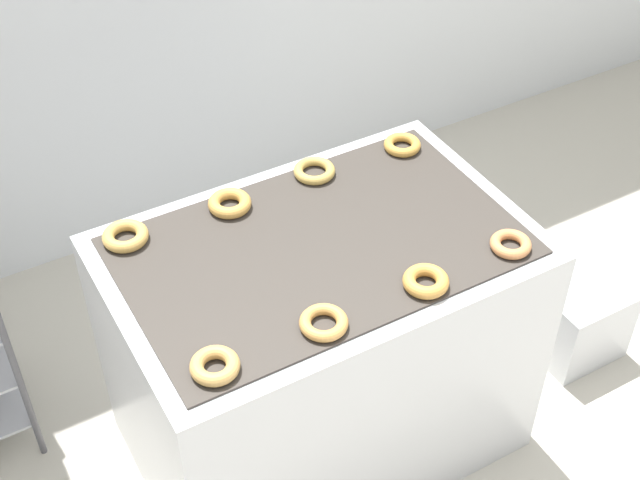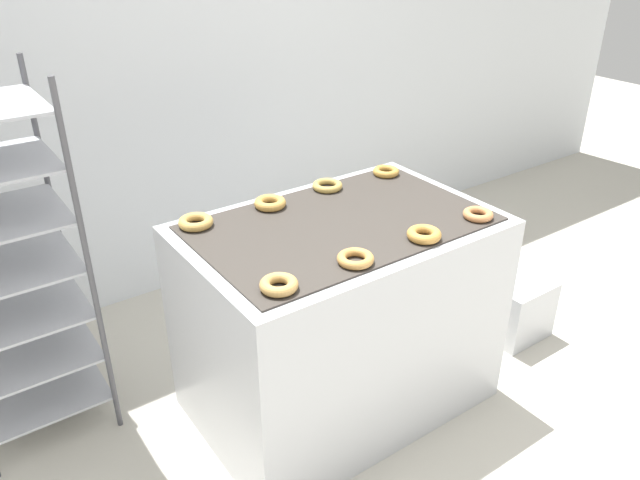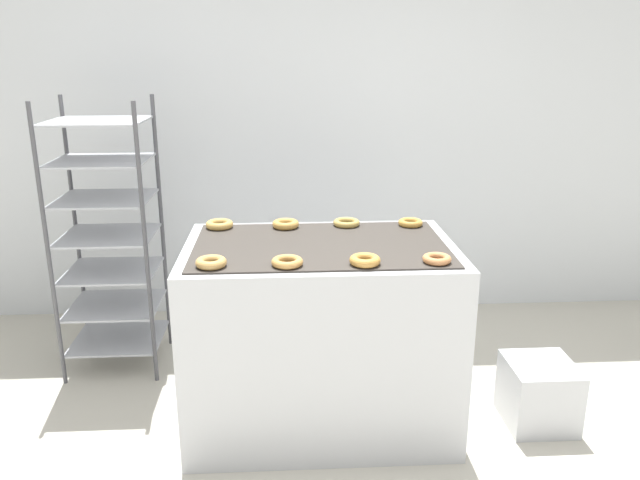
{
  "view_description": "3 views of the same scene",
  "coord_description": "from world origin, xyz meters",
  "px_view_note": "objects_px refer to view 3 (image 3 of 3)",
  "views": [
    {
      "loc": [
        -1.0,
        -1.08,
        2.74
      ],
      "look_at": [
        0.0,
        0.67,
        0.96
      ],
      "focal_mm": 50.0,
      "sensor_mm": 36.0,
      "label": 1
    },
    {
      "loc": [
        -1.4,
        -1.16,
        2.08
      ],
      "look_at": [
        0.0,
        0.82,
        0.8
      ],
      "focal_mm": 35.0,
      "sensor_mm": 36.0,
      "label": 2
    },
    {
      "loc": [
        -0.17,
        -2.15,
        1.84
      ],
      "look_at": [
        0.0,
        0.67,
        0.96
      ],
      "focal_mm": 35.0,
      "sensor_mm": 36.0,
      "label": 3
    }
  ],
  "objects_px": {
    "donut_far_right": "(410,223)",
    "glaze_bin": "(539,393)",
    "donut_near_midright": "(365,260)",
    "donut_far_midright": "(346,223)",
    "donut_near_right": "(437,259)",
    "donut_near_midleft": "(287,262)",
    "donut_far_midleft": "(286,224)",
    "baking_rack_cart": "(109,236)",
    "donut_near_left": "(211,262)",
    "fryer_machine": "(320,334)",
    "donut_far_left": "(219,224)"
  },
  "relations": [
    {
      "from": "baking_rack_cart",
      "to": "donut_far_right",
      "type": "xyz_separation_m",
      "value": [
        1.67,
        -0.37,
        0.16
      ]
    },
    {
      "from": "donut_far_left",
      "to": "fryer_machine",
      "type": "bearing_deg",
      "value": -31.57
    },
    {
      "from": "baking_rack_cart",
      "to": "donut_near_midright",
      "type": "bearing_deg",
      "value": -35.69
    },
    {
      "from": "baking_rack_cart",
      "to": "donut_far_midleft",
      "type": "distance_m",
      "value": 1.1
    },
    {
      "from": "donut_near_midleft",
      "to": "donut_far_right",
      "type": "xyz_separation_m",
      "value": [
        0.65,
        0.59,
        -0.0
      ]
    },
    {
      "from": "donut_near_right",
      "to": "donut_far_right",
      "type": "relative_size",
      "value": 0.98
    },
    {
      "from": "donut_near_left",
      "to": "donut_far_midleft",
      "type": "distance_m",
      "value": 0.67
    },
    {
      "from": "glaze_bin",
      "to": "donut_near_midright",
      "type": "distance_m",
      "value": 1.24
    },
    {
      "from": "donut_near_left",
      "to": "baking_rack_cart",
      "type": "bearing_deg",
      "value": 125.88
    },
    {
      "from": "donut_far_right",
      "to": "donut_far_midright",
      "type": "bearing_deg",
      "value": 176.37
    },
    {
      "from": "donut_near_right",
      "to": "donut_far_midright",
      "type": "relative_size",
      "value": 0.9
    },
    {
      "from": "baking_rack_cart",
      "to": "donut_near_left",
      "type": "height_order",
      "value": "baking_rack_cart"
    },
    {
      "from": "baking_rack_cart",
      "to": "donut_far_midleft",
      "type": "height_order",
      "value": "baking_rack_cart"
    },
    {
      "from": "donut_near_midleft",
      "to": "donut_far_midright",
      "type": "relative_size",
      "value": 0.98
    },
    {
      "from": "glaze_bin",
      "to": "donut_far_left",
      "type": "bearing_deg",
      "value": 165.42
    },
    {
      "from": "fryer_machine",
      "to": "donut_near_left",
      "type": "distance_m",
      "value": 0.75
    },
    {
      "from": "glaze_bin",
      "to": "donut_near_midright",
      "type": "height_order",
      "value": "donut_near_midright"
    },
    {
      "from": "glaze_bin",
      "to": "donut_far_midright",
      "type": "bearing_deg",
      "value": 155.86
    },
    {
      "from": "glaze_bin",
      "to": "donut_far_midright",
      "type": "distance_m",
      "value": 1.31
    },
    {
      "from": "glaze_bin",
      "to": "donut_far_right",
      "type": "xyz_separation_m",
      "value": [
        -0.61,
        0.4,
        0.8
      ]
    },
    {
      "from": "donut_far_left",
      "to": "donut_far_midleft",
      "type": "distance_m",
      "value": 0.34
    },
    {
      "from": "baking_rack_cart",
      "to": "glaze_bin",
      "type": "distance_m",
      "value": 2.5
    },
    {
      "from": "baking_rack_cart",
      "to": "glaze_bin",
      "type": "height_order",
      "value": "baking_rack_cart"
    },
    {
      "from": "baking_rack_cart",
      "to": "donut_near_midleft",
      "type": "distance_m",
      "value": 1.42
    },
    {
      "from": "donut_near_right",
      "to": "donut_far_left",
      "type": "distance_m",
      "value": 1.17
    },
    {
      "from": "donut_far_midleft",
      "to": "donut_far_midright",
      "type": "xyz_separation_m",
      "value": [
        0.32,
        0.02,
        -0.0
      ]
    },
    {
      "from": "glaze_bin",
      "to": "donut_near_left",
      "type": "xyz_separation_m",
      "value": [
        -1.59,
        -0.19,
        0.8
      ]
    },
    {
      "from": "donut_near_midright",
      "to": "donut_far_midleft",
      "type": "height_order",
      "value": "same"
    },
    {
      "from": "donut_far_midleft",
      "to": "donut_far_right",
      "type": "height_order",
      "value": "donut_far_midleft"
    },
    {
      "from": "baking_rack_cart",
      "to": "donut_near_right",
      "type": "height_order",
      "value": "baking_rack_cart"
    },
    {
      "from": "donut_near_midleft",
      "to": "glaze_bin",
      "type": "bearing_deg",
      "value": 8.59
    },
    {
      "from": "donut_far_midright",
      "to": "donut_near_right",
      "type": "bearing_deg",
      "value": -61.41
    },
    {
      "from": "fryer_machine",
      "to": "donut_far_midleft",
      "type": "height_order",
      "value": "donut_far_midleft"
    },
    {
      "from": "donut_near_right",
      "to": "donut_far_midleft",
      "type": "relative_size",
      "value": 0.9
    },
    {
      "from": "fryer_machine",
      "to": "donut_far_midright",
      "type": "distance_m",
      "value": 0.6
    },
    {
      "from": "donut_near_midleft",
      "to": "donut_far_midleft",
      "type": "height_order",
      "value": "donut_far_midleft"
    },
    {
      "from": "donut_near_left",
      "to": "donut_far_right",
      "type": "xyz_separation_m",
      "value": [
        0.98,
        0.59,
        -0.0
      ]
    },
    {
      "from": "donut_near_left",
      "to": "donut_near_midleft",
      "type": "height_order",
      "value": "donut_near_left"
    },
    {
      "from": "fryer_machine",
      "to": "donut_far_right",
      "type": "height_order",
      "value": "donut_far_right"
    },
    {
      "from": "donut_near_midright",
      "to": "donut_near_left",
      "type": "bearing_deg",
      "value": 179.07
    },
    {
      "from": "donut_near_midright",
      "to": "donut_far_left",
      "type": "xyz_separation_m",
      "value": [
        -0.68,
        0.61,
        -0.0
      ]
    },
    {
      "from": "donut_near_midleft",
      "to": "donut_far_left",
      "type": "bearing_deg",
      "value": 119.6
    },
    {
      "from": "donut_near_midleft",
      "to": "donut_far_right",
      "type": "distance_m",
      "value": 0.88
    },
    {
      "from": "donut_far_right",
      "to": "donut_near_midright",
      "type": "bearing_deg",
      "value": -117.92
    },
    {
      "from": "donut_near_midleft",
      "to": "donut_far_midright",
      "type": "distance_m",
      "value": 0.69
    },
    {
      "from": "donut_far_right",
      "to": "glaze_bin",
      "type": "bearing_deg",
      "value": -33.42
    },
    {
      "from": "glaze_bin",
      "to": "donut_far_midleft",
      "type": "distance_m",
      "value": 1.55
    },
    {
      "from": "fryer_machine",
      "to": "donut_near_midright",
      "type": "relative_size",
      "value": 9.58
    },
    {
      "from": "donut_near_left",
      "to": "donut_near_right",
      "type": "height_order",
      "value": "donut_near_left"
    },
    {
      "from": "fryer_machine",
      "to": "donut_near_right",
      "type": "relative_size",
      "value": 10.34
    }
  ]
}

